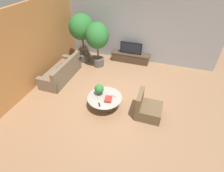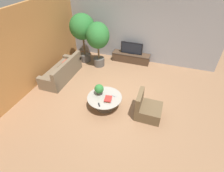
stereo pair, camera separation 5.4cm
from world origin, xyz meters
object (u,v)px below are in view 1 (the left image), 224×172
at_px(potted_palm_tall, 82,29).
at_px(potted_palm_corner, 97,38).
at_px(media_console, 130,57).
at_px(potted_plant_tabletop, 99,89).
at_px(television, 131,48).
at_px(couch_by_wall, 62,72).
at_px(coffee_table, 105,100).
at_px(armchair_wicker, 147,109).

xyz_separation_m(potted_palm_tall, potted_palm_corner, (0.82, -0.21, -0.22)).
bearing_deg(media_console, potted_plant_tabletop, -95.10).
bearing_deg(television, media_console, 90.00).
relative_size(couch_by_wall, potted_palm_corner, 1.02).
height_order(coffee_table, couch_by_wall, couch_by_wall).
xyz_separation_m(armchair_wicker, potted_palm_tall, (-3.50, 2.68, 1.31)).
bearing_deg(potted_plant_tabletop, couch_by_wall, 154.20).
xyz_separation_m(media_console, armchair_wicker, (1.35, -3.32, 0.05)).
bearing_deg(television, armchair_wicker, -67.80).
height_order(potted_palm_tall, potted_plant_tabletop, potted_palm_tall).
relative_size(potted_palm_tall, potted_palm_corner, 1.11).
relative_size(armchair_wicker, potted_palm_corner, 0.42).
bearing_deg(coffee_table, armchair_wicker, 3.33).
bearing_deg(potted_plant_tabletop, coffee_table, -21.17).
xyz_separation_m(potted_palm_tall, potted_plant_tabletop, (1.85, -2.67, -0.91)).
bearing_deg(potted_palm_tall, potted_palm_corner, -14.42).
bearing_deg(armchair_wicker, coffee_table, 93.33).
bearing_deg(coffee_table, couch_by_wall, 154.63).
distance_m(potted_palm_corner, potted_plant_tabletop, 2.76).
distance_m(media_console, armchair_wicker, 3.58).
height_order(potted_palm_corner, potted_plant_tabletop, potted_palm_corner).
bearing_deg(potted_palm_corner, potted_palm_tall, 165.58).
relative_size(media_console, couch_by_wall, 0.88).
height_order(couch_by_wall, potted_palm_corner, potted_palm_corner).
height_order(armchair_wicker, potted_palm_corner, potted_palm_corner).
bearing_deg(armchair_wicker, couch_by_wall, 74.82).
distance_m(armchair_wicker, potted_palm_tall, 4.60).
height_order(coffee_table, potted_palm_corner, potted_palm_corner).
distance_m(media_console, potted_palm_tall, 2.62).
distance_m(coffee_table, potted_palm_corner, 3.03).
xyz_separation_m(armchair_wicker, potted_palm_corner, (-2.68, 2.47, 1.09)).
bearing_deg(coffee_table, media_console, 88.76).
xyz_separation_m(media_console, potted_palm_corner, (-1.33, -0.85, 1.14)).
bearing_deg(couch_by_wall, armchair_wicker, 74.82).
relative_size(armchair_wicker, potted_plant_tabletop, 2.22).
relative_size(media_console, potted_plant_tabletop, 4.68).
distance_m(couch_by_wall, potted_plant_tabletop, 2.36).
relative_size(couch_by_wall, armchair_wicker, 2.40).
bearing_deg(media_console, couch_by_wall, -136.11).
bearing_deg(potted_palm_tall, couch_by_wall, -98.47).
relative_size(television, coffee_table, 0.88).
bearing_deg(television, potted_palm_tall, -163.39).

